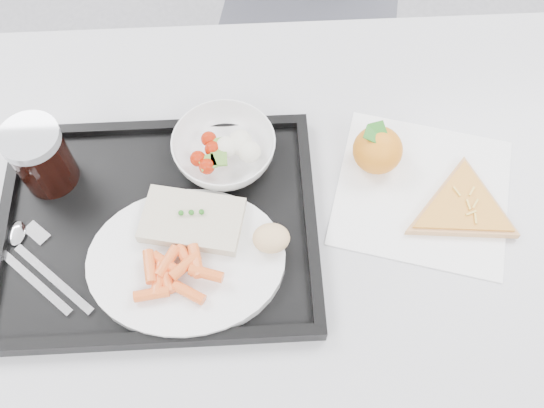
{
  "coord_description": "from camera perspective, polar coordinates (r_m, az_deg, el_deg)",
  "views": [
    {
      "loc": [
        0.02,
        -0.09,
        1.54
      ],
      "look_at": [
        0.04,
        0.32,
        0.77
      ],
      "focal_mm": 40.0,
      "sensor_mm": 36.0,
      "label": 1
    }
  ],
  "objects": [
    {
      "name": "tray",
      "position": [
        0.88,
        -10.62,
        -2.09
      ],
      "size": [
        0.45,
        0.35,
        0.03
      ],
      "color": "black",
      "rests_on": "table"
    },
    {
      "name": "fish_fillet",
      "position": [
        0.84,
        -7.51,
        -1.5
      ],
      "size": [
        0.15,
        0.11,
        0.03
      ],
      "color": "beige",
      "rests_on": "dinner_plate"
    },
    {
      "name": "room",
      "position": [
        0.16,
        -9.7,
        4.89
      ],
      "size": [
        6.04,
        7.04,
        2.84
      ],
      "color": "#95949A",
      "rests_on": "ground"
    },
    {
      "name": "bread_roll",
      "position": [
        0.82,
        -0.08,
        -3.23
      ],
      "size": [
        0.05,
        0.05,
        0.03
      ],
      "color": "#DDB08B",
      "rests_on": "dinner_plate"
    },
    {
      "name": "salad_contents",
      "position": [
        0.89,
        -4.04,
        5.25
      ],
      "size": [
        0.1,
        0.07,
        0.03
      ],
      "color": "#A31B05",
      "rests_on": "salad_bowl"
    },
    {
      "name": "pizza_slice",
      "position": [
        0.92,
        17.5,
        -0.33
      ],
      "size": [
        0.25,
        0.25,
        0.02
      ],
      "color": "tan",
      "rests_on": "napkin"
    },
    {
      "name": "salad_bowl",
      "position": [
        0.9,
        -4.52,
        5.15
      ],
      "size": [
        0.15,
        0.15,
        0.05
      ],
      "color": "white",
      "rests_on": "tray"
    },
    {
      "name": "tangerine",
      "position": [
        0.91,
        9.91,
        5.04
      ],
      "size": [
        0.09,
        0.09,
        0.07
      ],
      "color": "orange",
      "rests_on": "napkin"
    },
    {
      "name": "cola_glass",
      "position": [
        0.91,
        -20.97,
        4.24
      ],
      "size": [
        0.08,
        0.08,
        0.11
      ],
      "color": "black",
      "rests_on": "tray"
    },
    {
      "name": "table",
      "position": [
        0.94,
        -2.64,
        -3.99
      ],
      "size": [
        1.2,
        0.8,
        0.75
      ],
      "color": "silver",
      "rests_on": "ground"
    },
    {
      "name": "dinner_plate",
      "position": [
        0.84,
        -8.04,
        -5.33
      ],
      "size": [
        0.27,
        0.27,
        0.02
      ],
      "color": "white",
      "rests_on": "tray"
    },
    {
      "name": "napkin",
      "position": [
        0.93,
        13.96,
        1.15
      ],
      "size": [
        0.31,
        0.3,
        0.0
      ],
      "color": "white",
      "rests_on": "table"
    },
    {
      "name": "carrot_pile",
      "position": [
        0.81,
        -9.14,
        -6.36
      ],
      "size": [
        0.12,
        0.09,
        0.02
      ],
      "color": "orange",
      "rests_on": "dinner_plate"
    },
    {
      "name": "cutlery",
      "position": [
        0.9,
        -21.51,
        -4.89
      ],
      "size": [
        0.15,
        0.15,
        0.01
      ],
      "color": "silver",
      "rests_on": "tray"
    }
  ]
}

